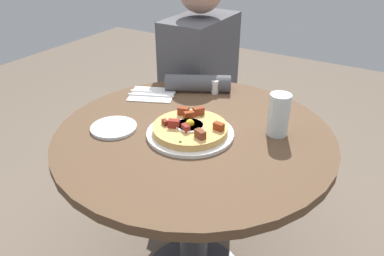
{
  "coord_description": "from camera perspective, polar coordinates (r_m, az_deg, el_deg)",
  "views": [
    {
      "loc": [
        0.92,
        0.55,
        1.31
      ],
      "look_at": [
        0.01,
        -0.0,
        0.72
      ],
      "focal_mm": 35.45,
      "sensor_mm": 36.0,
      "label": 1
    }
  ],
  "objects": [
    {
      "name": "fork",
      "position": [
        1.48,
        -6.19,
        4.91
      ],
      "size": [
        0.08,
        0.17,
        0.0
      ],
      "primitive_type": "cube",
      "rotation": [
        0.0,
        0.0,
        1.98
      ],
      "color": "silver",
      "rests_on": "napkin"
    },
    {
      "name": "water_glass",
      "position": [
        1.22,
        12.91,
        1.98
      ],
      "size": [
        0.07,
        0.07,
        0.14
      ],
      "primitive_type": "cylinder",
      "color": "silver",
      "rests_on": "dining_table"
    },
    {
      "name": "person_seated",
      "position": [
        1.86,
        1.15,
        3.56
      ],
      "size": [
        0.53,
        0.4,
        1.14
      ],
      "color": "#2D2D33",
      "rests_on": "ground_plane"
    },
    {
      "name": "dining_table",
      "position": [
        1.32,
        0.28,
        -6.8
      ],
      "size": [
        0.91,
        0.91,
        0.7
      ],
      "color": "brown",
      "rests_on": "ground_plane"
    },
    {
      "name": "bread_plate",
      "position": [
        1.27,
        -11.69,
        0.06
      ],
      "size": [
        0.15,
        0.15,
        0.01
      ],
      "primitive_type": "cylinder",
      "color": "white",
      "rests_on": "dining_table"
    },
    {
      "name": "pizza_plate",
      "position": [
        1.21,
        -0.3,
        -0.81
      ],
      "size": [
        0.28,
        0.28,
        0.01
      ],
      "primitive_type": "cylinder",
      "color": "white",
      "rests_on": "dining_table"
    },
    {
      "name": "salt_shaker",
      "position": [
        1.5,
        3.48,
        6.17
      ],
      "size": [
        0.03,
        0.03,
        0.05
      ],
      "primitive_type": "cylinder",
      "color": "white",
      "rests_on": "dining_table"
    },
    {
      "name": "knife",
      "position": [
        1.51,
        -5.89,
        5.47
      ],
      "size": [
        0.08,
        0.17,
        0.0
      ],
      "primitive_type": "cube",
      "rotation": [
        0.0,
        0.0,
        1.98
      ],
      "color": "silver",
      "rests_on": "napkin"
    },
    {
      "name": "napkin",
      "position": [
        1.5,
        -6.03,
        5.04
      ],
      "size": [
        0.2,
        0.21,
        0.0
      ],
      "primitive_type": "cube",
      "rotation": [
        0.0,
        0.0,
        1.98
      ],
      "color": "white",
      "rests_on": "dining_table"
    },
    {
      "name": "breakfast_pizza",
      "position": [
        1.2,
        -0.3,
        0.04
      ],
      "size": [
        0.24,
        0.24,
        0.05
      ],
      "color": "#DEAA5C",
      "rests_on": "pizza_plate"
    }
  ]
}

